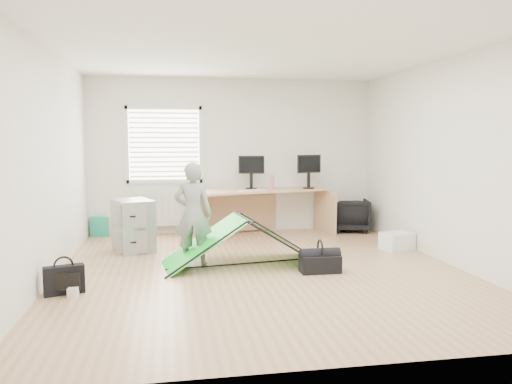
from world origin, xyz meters
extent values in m
plane|color=tan|center=(0.00, 0.00, 0.00)|extent=(5.50, 5.50, 0.00)
cube|color=silver|center=(0.00, 2.75, 1.35)|extent=(5.00, 0.02, 2.70)
cube|color=silver|center=(-1.20, 2.71, 1.55)|extent=(1.20, 0.06, 1.20)
cube|color=silver|center=(-1.20, 2.67, 0.45)|extent=(1.00, 0.12, 0.60)
cube|color=tan|center=(0.44, 2.33, 0.39)|extent=(2.41, 1.24, 0.79)
cube|color=gray|center=(-1.66, 1.42, 0.38)|extent=(0.69, 0.78, 0.76)
cube|color=black|center=(0.27, 2.42, 1.00)|extent=(0.45, 0.17, 0.42)
cube|color=black|center=(1.27, 2.35, 1.00)|extent=(0.46, 0.22, 0.43)
cube|color=beige|center=(0.24, 2.11, 0.80)|extent=(0.47, 0.30, 0.02)
cylinder|color=#B46583|center=(0.62, 2.32, 0.91)|extent=(0.09, 0.09, 0.25)
imported|color=black|center=(2.06, 2.38, 0.29)|extent=(0.75, 0.77, 0.58)
imported|color=gray|center=(-0.83, 0.42, 0.68)|extent=(0.55, 0.42, 1.35)
cube|color=white|center=(2.22, 0.84, 0.13)|extent=(0.52, 0.43, 0.25)
cube|color=#22A480|center=(-2.31, 2.64, 0.17)|extent=(0.31, 0.22, 0.33)
cube|color=black|center=(-2.24, -0.60, 0.15)|extent=(0.43, 0.24, 0.31)
cube|color=silver|center=(-2.14, -0.72, 0.05)|extent=(0.11, 0.11, 0.10)
cube|color=black|center=(0.70, -0.22, 0.11)|extent=(0.50, 0.26, 0.22)
camera|label=1|loc=(-1.12, -6.03, 1.64)|focal=35.00mm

